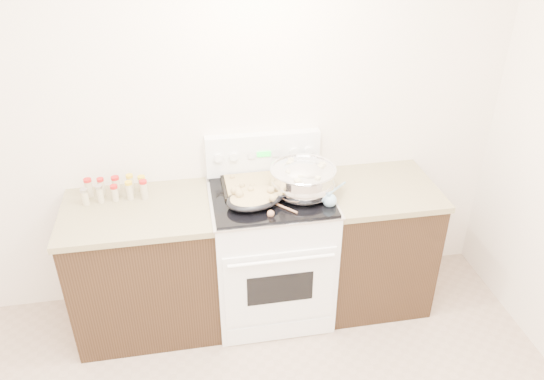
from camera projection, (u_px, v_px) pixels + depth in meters
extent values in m
cube|color=white|center=(207.00, 116.00, 3.38)|extent=(4.00, 0.05, 2.70)
cube|color=black|center=(146.00, 270.00, 3.48)|extent=(0.90, 0.64, 0.88)
cube|color=brown|center=(137.00, 211.00, 3.25)|extent=(0.93, 0.67, 0.04)
cube|color=black|center=(373.00, 245.00, 3.71)|extent=(0.70, 0.64, 0.88)
cube|color=brown|center=(380.00, 189.00, 3.48)|extent=(0.73, 0.67, 0.04)
cube|color=white|center=(271.00, 255.00, 3.59)|extent=(0.76, 0.66, 0.92)
cube|color=white|center=(280.00, 288.00, 3.30)|extent=(0.70, 0.01, 0.55)
cube|color=black|center=(280.00, 289.00, 3.30)|extent=(0.42, 0.01, 0.22)
cylinder|color=white|center=(282.00, 261.00, 3.15)|extent=(0.65, 0.02, 0.02)
cube|color=white|center=(280.00, 331.00, 3.50)|extent=(0.70, 0.01, 0.14)
cube|color=silver|center=(271.00, 196.00, 3.35)|extent=(0.78, 0.68, 0.01)
cube|color=black|center=(271.00, 194.00, 3.34)|extent=(0.74, 0.64, 0.01)
cube|color=white|center=(263.00, 153.00, 3.52)|extent=(0.76, 0.07, 0.28)
cylinder|color=white|center=(218.00, 158.00, 3.43)|extent=(0.06, 0.02, 0.06)
cylinder|color=white|center=(234.00, 157.00, 3.44)|extent=(0.06, 0.02, 0.06)
cylinder|color=white|center=(294.00, 152.00, 3.50)|extent=(0.06, 0.02, 0.06)
cylinder|color=white|center=(309.00, 151.00, 3.52)|extent=(0.06, 0.02, 0.06)
cube|color=#19E533|center=(264.00, 154.00, 3.47)|extent=(0.09, 0.00, 0.04)
cube|color=silver|center=(252.00, 155.00, 3.46)|extent=(0.05, 0.00, 0.05)
cube|color=silver|center=(276.00, 153.00, 3.49)|extent=(0.05, 0.00, 0.05)
ellipsoid|color=silver|center=(303.00, 183.00, 3.30)|extent=(0.46, 0.46, 0.24)
cylinder|color=silver|center=(303.00, 193.00, 3.33)|extent=(0.22, 0.22, 0.01)
torus|color=silver|center=(303.00, 169.00, 3.25)|extent=(0.41, 0.41, 0.02)
cylinder|color=silver|center=(303.00, 179.00, 3.28)|extent=(0.39, 0.39, 0.14)
cylinder|color=brown|center=(303.00, 171.00, 3.25)|extent=(0.36, 0.36, 0.00)
cube|color=#C5BB91|center=(318.00, 179.00, 3.15)|extent=(0.04, 0.04, 0.03)
cube|color=#C5BB91|center=(303.00, 170.00, 3.25)|extent=(0.05, 0.05, 0.03)
cube|color=#C5BB91|center=(290.00, 164.00, 3.32)|extent=(0.05, 0.05, 0.03)
cube|color=#C5BB91|center=(323.00, 165.00, 3.30)|extent=(0.04, 0.04, 0.03)
cube|color=#C5BB91|center=(311.00, 165.00, 3.30)|extent=(0.05, 0.05, 0.03)
cube|color=#C5BB91|center=(298.00, 182.00, 3.12)|extent=(0.04, 0.04, 0.03)
cube|color=#C5BB91|center=(289.00, 173.00, 3.21)|extent=(0.05, 0.05, 0.03)
cube|color=#C5BB91|center=(299.00, 169.00, 3.26)|extent=(0.04, 0.04, 0.03)
cube|color=#C5BB91|center=(320.00, 168.00, 3.27)|extent=(0.05, 0.05, 0.03)
cube|color=#C5BB91|center=(308.00, 171.00, 3.24)|extent=(0.05, 0.05, 0.03)
cube|color=#C5BB91|center=(303.00, 173.00, 3.21)|extent=(0.04, 0.04, 0.03)
cube|color=#C5BB91|center=(293.00, 170.00, 3.25)|extent=(0.03, 0.03, 0.02)
cube|color=#C5BB91|center=(302.00, 175.00, 3.20)|extent=(0.04, 0.04, 0.02)
cube|color=#C5BB91|center=(291.00, 161.00, 3.35)|extent=(0.04, 0.04, 0.03)
cube|color=#C5BB91|center=(301.00, 177.00, 3.17)|extent=(0.03, 0.03, 0.03)
ellipsoid|color=black|center=(255.00, 199.00, 3.21)|extent=(0.43, 0.37, 0.08)
ellipsoid|color=tan|center=(255.00, 197.00, 3.21)|extent=(0.39, 0.33, 0.06)
sphere|color=tan|center=(271.00, 190.00, 3.20)|extent=(0.05, 0.05, 0.05)
sphere|color=tan|center=(272.00, 198.00, 3.13)|extent=(0.04, 0.04, 0.04)
sphere|color=tan|center=(240.00, 195.00, 3.16)|extent=(0.04, 0.04, 0.04)
sphere|color=tan|center=(237.00, 191.00, 3.19)|extent=(0.05, 0.05, 0.05)
sphere|color=tan|center=(240.00, 194.00, 3.16)|extent=(0.05, 0.05, 0.05)
sphere|color=tan|center=(234.00, 190.00, 3.22)|extent=(0.04, 0.04, 0.04)
sphere|color=tan|center=(235.00, 191.00, 3.20)|extent=(0.05, 0.05, 0.05)
sphere|color=tan|center=(251.00, 189.00, 3.22)|extent=(0.04, 0.04, 0.04)
cube|color=black|center=(257.00, 185.00, 3.42)|extent=(0.45, 0.32, 0.02)
cube|color=tan|center=(257.00, 183.00, 3.41)|extent=(0.40, 0.27, 0.02)
sphere|color=tan|center=(232.00, 177.00, 3.45)|extent=(0.03, 0.03, 0.03)
sphere|color=tan|center=(253.00, 186.00, 3.36)|extent=(0.03, 0.03, 0.03)
sphere|color=tan|center=(252.00, 186.00, 3.34)|extent=(0.04, 0.04, 0.04)
sphere|color=tan|center=(281.00, 185.00, 3.36)|extent=(0.04, 0.04, 0.04)
sphere|color=tan|center=(279.00, 173.00, 3.51)|extent=(0.04, 0.04, 0.04)
sphere|color=tan|center=(242.00, 186.00, 3.36)|extent=(0.04, 0.04, 0.04)
sphere|color=tan|center=(274.00, 179.00, 3.43)|extent=(0.03, 0.03, 0.03)
sphere|color=tan|center=(237.00, 187.00, 3.34)|extent=(0.04, 0.04, 0.04)
sphere|color=tan|center=(276.00, 184.00, 3.38)|extent=(0.04, 0.04, 0.04)
sphere|color=tan|center=(276.00, 184.00, 3.37)|extent=(0.04, 0.04, 0.04)
cylinder|color=#9F6A48|center=(280.00, 206.00, 3.20)|extent=(0.18, 0.20, 0.01)
sphere|color=#9F6A48|center=(271.00, 214.00, 3.12)|extent=(0.04, 0.04, 0.04)
sphere|color=#80A8BE|center=(330.00, 200.00, 3.21)|extent=(0.09, 0.09, 0.09)
cylinder|color=#80A8BE|center=(337.00, 188.00, 3.28)|extent=(0.18, 0.23, 0.07)
cylinder|color=#BFB28C|center=(89.00, 189.00, 3.34)|extent=(0.05, 0.05, 0.11)
cylinder|color=#B21414|center=(87.00, 180.00, 3.30)|extent=(0.05, 0.05, 0.02)
cylinder|color=#BFB28C|center=(102.00, 188.00, 3.34)|extent=(0.04, 0.04, 0.11)
cylinder|color=#B21414|center=(100.00, 180.00, 3.31)|extent=(0.04, 0.04, 0.02)
cylinder|color=#BFB28C|center=(116.00, 187.00, 3.35)|extent=(0.05, 0.05, 0.11)
cylinder|color=#B21414|center=(115.00, 178.00, 3.32)|extent=(0.05, 0.05, 0.02)
cylinder|color=#BFB28C|center=(131.00, 185.00, 3.37)|extent=(0.04, 0.04, 0.11)
cylinder|color=gold|center=(129.00, 176.00, 3.33)|extent=(0.05, 0.05, 0.02)
cylinder|color=#BFB28C|center=(142.00, 185.00, 3.38)|extent=(0.04, 0.04, 0.10)
cylinder|color=gold|center=(141.00, 177.00, 3.35)|extent=(0.05, 0.05, 0.02)
cylinder|color=#BFB28C|center=(85.00, 198.00, 3.25)|extent=(0.04, 0.04, 0.09)
cylinder|color=#B2B2B7|center=(84.00, 190.00, 3.23)|extent=(0.04, 0.04, 0.02)
cylinder|color=#BFB28C|center=(100.00, 195.00, 3.27)|extent=(0.04, 0.04, 0.10)
cylinder|color=#B2B2B7|center=(99.00, 187.00, 3.24)|extent=(0.04, 0.04, 0.02)
cylinder|color=#BFB28C|center=(115.00, 194.00, 3.29)|extent=(0.04, 0.04, 0.09)
cylinder|color=#B21414|center=(114.00, 187.00, 3.27)|extent=(0.05, 0.05, 0.02)
cylinder|color=#BFB28C|center=(130.00, 192.00, 3.30)|extent=(0.04, 0.04, 0.11)
cylinder|color=gold|center=(128.00, 183.00, 3.27)|extent=(0.05, 0.05, 0.02)
cylinder|color=#BFB28C|center=(144.00, 191.00, 3.31)|extent=(0.05, 0.05, 0.11)
cylinder|color=#B21414|center=(143.00, 182.00, 3.27)|extent=(0.05, 0.05, 0.02)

